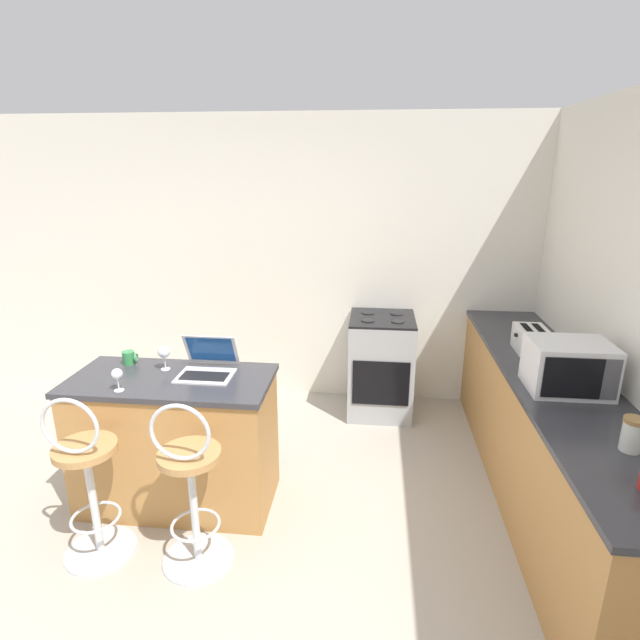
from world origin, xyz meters
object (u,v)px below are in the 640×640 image
toaster (531,340)px  wine_glass_tall (164,353)px  bar_stool_near (88,481)px  laptop (208,364)px  mug_green (129,358)px  bar_stool_far (191,488)px  storage_jar (632,434)px  wine_glass_short (117,375)px  microwave (569,366)px  stove_range (381,365)px

toaster → wine_glass_tall: bearing=-166.6°
bar_stool_near → toaster: size_ratio=3.38×
laptop → toaster: size_ratio=1.11×
wine_glass_tall → mug_green: wine_glass_tall is taller
bar_stool_far → storage_jar: 2.21m
wine_glass_short → bar_stool_far: bearing=-31.3°
microwave → toaster: bearing=92.3°
bar_stool_far → mug_green: (-0.65, 0.72, 0.45)m
bar_stool_near → wine_glass_short: size_ratio=7.40×
bar_stool_near → toaster: 2.97m
stove_range → mug_green: mug_green is taller
bar_stool_far → wine_glass_short: (-0.52, 0.32, 0.51)m
microwave → wine_glass_tall: microwave is taller
bar_stool_near → microwave: size_ratio=2.32×
microwave → bar_stool_far: bearing=-163.7°
mug_green → wine_glass_tall: bearing=-13.6°
bar_stool_far → wine_glass_tall: 0.92m
wine_glass_short → toaster: bearing=19.5°
laptop → wine_glass_short: laptop is taller
wine_glass_tall → storage_jar: 2.63m
wine_glass_short → microwave: bearing=6.5°
bar_stool_near → stove_range: (1.63, 1.96, -0.04)m
wine_glass_short → stove_range: bearing=46.5°
wine_glass_tall → wine_glass_short: bearing=-113.2°
microwave → stove_range: size_ratio=0.50×
bar_stool_far → mug_green: size_ratio=10.77×
mug_green → bar_stool_far: bearing=-47.8°
wine_glass_tall → stove_range: bearing=42.7°
bar_stool_near → wine_glass_tall: wine_glass_tall is taller
toaster → storage_jar: toaster is taller
laptop → wine_glass_short: size_ratio=2.44×
bar_stool_far → toaster: (2.07, 1.23, 0.49)m
stove_range → wine_glass_short: size_ratio=6.45×
stove_range → wine_glass_tall: bearing=-137.3°
laptop → microwave: microwave is taller
storage_jar → wine_glass_tall: bearing=164.8°
bar_stool_near → bar_stool_far: (0.59, 0.00, 0.00)m
bar_stool_near → wine_glass_short: (0.07, 0.32, 0.51)m
microwave → laptop: bearing=179.5°
toaster → wine_glass_short: size_ratio=2.19×
stove_range → wine_glass_tall: 2.01m
bar_stool_near → laptop: bearing=51.2°
mug_green → storage_jar: size_ratio=0.59×
laptop → storage_jar: size_ratio=2.07×
laptop → wine_glass_tall: size_ratio=2.11×
wine_glass_short → mug_green: wine_glass_short is taller
storage_jar → toaster: bearing=94.0°
bar_stool_near → toaster: toaster is taller
laptop → stove_range: laptop is taller
microwave → wine_glass_short: bearing=-173.5°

